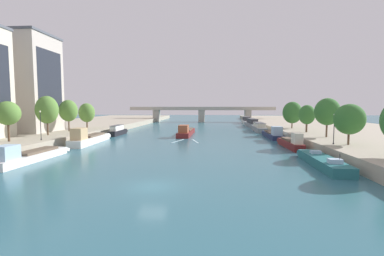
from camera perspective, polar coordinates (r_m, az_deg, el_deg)
name	(u,v)px	position (r m, az deg, el deg)	size (l,w,h in m)	color
ground_plane	(152,187)	(25.54, -8.29, -12.01)	(400.00, 400.00, 0.00)	#2D6070
quay_left	(65,127)	(90.78, -24.87, 0.11)	(36.00, 170.00, 1.68)	#A89E89
quay_right	(334,129)	(85.93, 27.46, -0.21)	(36.00, 170.00, 1.68)	#A89E89
barge_midriver	(186,132)	(68.48, -1.24, -0.78)	(3.25, 17.02, 2.85)	maroon
wake_behind_barge	(187,141)	(56.87, -1.14, -2.74)	(5.60, 5.94, 0.03)	#A0CCD6
moored_boat_left_far	(29,156)	(41.84, -30.81, -4.96)	(2.95, 13.54, 2.69)	silver
moored_boat_left_second	(89,138)	(56.66, -20.60, -2.05)	(3.13, 15.30, 3.37)	silver
moored_boat_left_end	(118,131)	(71.26, -15.24, -0.57)	(1.85, 10.04, 2.51)	black
moored_boat_right_gap_after	(322,161)	(37.09, 25.51, -6.27)	(2.81, 13.27, 2.19)	#23666B
moored_boat_right_end	(291,143)	(50.69, 19.91, -2.92)	(2.01, 11.40, 2.94)	maroon
moored_boat_right_near	(273,134)	(65.26, 16.52, -1.24)	(2.64, 13.62, 2.89)	#1E284C
moored_boat_right_upstream	(259,127)	(81.60, 13.76, 0.11)	(2.94, 14.87, 2.55)	gray
moored_boat_right_second	(252,123)	(98.51, 12.34, 0.97)	(3.32, 16.69, 2.91)	gray
moored_boat_right_far	(246,121)	(115.56, 11.20, 1.52)	(3.15, 14.15, 2.97)	silver
tree_left_past_mid	(8,113)	(52.00, -34.04, 2.56)	(3.73, 3.73, 6.36)	brown
tree_left_end_of_row	(47,110)	(59.51, -27.99, 3.36)	(4.15, 4.15, 7.53)	brown
tree_left_far	(68,111)	(66.38, -24.36, 3.30)	(3.94, 3.94, 6.95)	brown
tree_left_second	(87,113)	(73.42, -21.09, 2.98)	(3.90, 3.90, 6.30)	brown
tree_right_end_of_row	(349,119)	(45.42, 29.96, 1.59)	(4.23, 4.23, 5.91)	brown
tree_right_far	(327,112)	(54.93, 26.36, 3.05)	(4.40, 4.40, 7.02)	brown
tree_right_nearest	(307,115)	(63.52, 22.83, 2.56)	(3.41, 3.41, 5.83)	brown
tree_right_by_lamp	(292,113)	(73.24, 20.18, 3.04)	(4.71, 4.71, 6.68)	brown
lamppost_left_bank	(41,124)	(51.38, -29.02, 0.73)	(0.28, 0.28, 4.83)	black
lamppost_right_bank	(334,127)	(45.11, 27.49, 0.10)	(0.28, 0.28, 4.50)	black
building_left_tall	(21,83)	(70.77, -32.11, 7.90)	(13.86, 11.09, 21.03)	#BCB2A8
bridge_far	(202,112)	(125.98, 2.01, 3.32)	(66.06, 4.40, 6.90)	#ADA899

